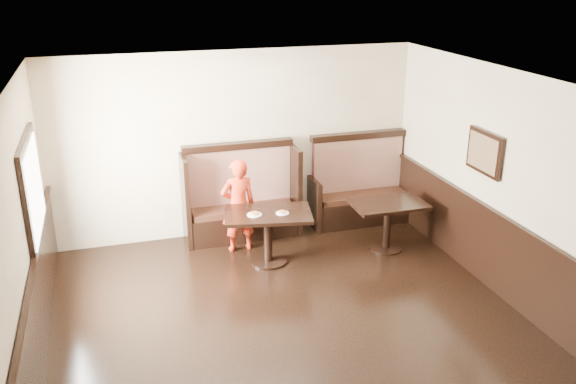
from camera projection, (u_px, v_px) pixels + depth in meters
name	position (u px, v px, depth m)	size (l,w,h in m)	color
ground	(312.00, 358.00, 6.49)	(7.00, 7.00, 0.00)	black
room_shell	(277.00, 295.00, 6.42)	(7.00, 7.00, 7.00)	beige
booth_main	(241.00, 203.00, 9.25)	(1.75, 0.72, 1.45)	black
booth_neighbor	(359.00, 193.00, 9.80)	(1.65, 0.72, 1.45)	black
table_main	(268.00, 224.00, 8.38)	(1.31, 0.96, 0.75)	black
table_neighbor	(388.00, 214.00, 8.79)	(1.06, 0.69, 0.73)	black
child	(238.00, 205.00, 8.72)	(0.51, 0.33, 1.39)	red
pizza_plate_left	(254.00, 214.00, 8.23)	(0.20, 0.20, 0.04)	white
pizza_plate_right	(282.00, 212.00, 8.29)	(0.18, 0.18, 0.03)	white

